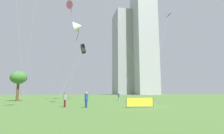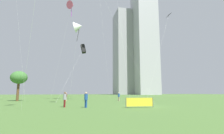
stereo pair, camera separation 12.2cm
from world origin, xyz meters
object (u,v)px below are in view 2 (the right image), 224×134
at_px(person_standing_2, 65,98).
at_px(park_tree_0, 19,78).
at_px(distant_highrise_1, 126,53).
at_px(event_banner, 140,102).
at_px(person_standing_1, 86,99).
at_px(distant_highrise_0, 144,37).
at_px(person_standing_3, 86,96).
at_px(person_standing_4, 66,96).
at_px(kite_flying_8, 168,16).
at_px(kite_flying_5, 83,49).
at_px(kite_flying_7, 72,5).
at_px(kite_flying_2, 78,27).
at_px(person_standing_0, 119,96).

height_order(person_standing_2, park_tree_0, park_tree_0).
xyz_separation_m(distant_highrise_1, event_banner, (-46.66, -115.68, -34.52)).
bearing_deg(person_standing_1, distant_highrise_0, 115.86).
xyz_separation_m(person_standing_1, event_banner, (5.95, -1.97, -0.41)).
bearing_deg(person_standing_3, park_tree_0, -58.37).
xyz_separation_m(person_standing_4, park_tree_0, (-9.50, 2.67, 3.76)).
relative_size(person_standing_3, kite_flying_8, 0.09).
relative_size(person_standing_3, kite_flying_5, 0.13).
bearing_deg(person_standing_1, event_banner, 39.91).
xyz_separation_m(kite_flying_7, distant_highrise_1, (53.28, 94.64, 12.96)).
relative_size(person_standing_2, kite_flying_2, 0.09).
height_order(person_standing_4, kite_flying_8, kite_flying_8).
bearing_deg(kite_flying_2, kite_flying_8, -34.78).
height_order(person_standing_3, kite_flying_7, kite_flying_7).
height_order(kite_flying_2, kite_flying_7, kite_flying_7).
bearing_deg(kite_flying_2, person_standing_3, -74.95).
bearing_deg(person_standing_1, park_tree_0, 176.81).
height_order(distant_highrise_0, distant_highrise_1, distant_highrise_0).
bearing_deg(person_standing_2, distant_highrise_1, -42.52).
bearing_deg(kite_flying_7, park_tree_0, 176.15).
bearing_deg(person_standing_0, distant_highrise_0, -54.11).
bearing_deg(kite_flying_8, kite_flying_7, 153.67).
bearing_deg(person_standing_0, person_standing_3, 41.70).
distance_m(person_standing_3, distant_highrise_0, 111.18).
bearing_deg(kite_flying_7, person_standing_0, -30.48).
bearing_deg(person_standing_3, person_standing_4, -53.31).
xyz_separation_m(kite_flying_2, park_tree_0, (-12.10, -1.85, -13.33)).
distance_m(person_standing_4, kite_flying_5, 12.37).
bearing_deg(person_standing_3, kite_flying_2, -119.69).
xyz_separation_m(kite_flying_2, event_banner, (4.61, -23.57, -17.44)).
bearing_deg(person_standing_1, person_standing_4, 152.43).
bearing_deg(distant_highrise_1, kite_flying_8, -102.08).
bearing_deg(person_standing_3, person_standing_0, 108.96).
height_order(person_standing_3, kite_flying_2, kite_flying_2).
bearing_deg(person_standing_2, event_banner, -128.13).
distance_m(kite_flying_8, distant_highrise_0, 103.28).
bearing_deg(person_standing_4, event_banner, 102.72).
height_order(kite_flying_5, kite_flying_7, kite_flying_7).
height_order(person_standing_1, distant_highrise_0, distant_highrise_0).
bearing_deg(kite_flying_7, person_standing_2, -95.40).
distance_m(kite_flying_5, park_tree_0, 15.30).
relative_size(person_standing_0, distant_highrise_1, 0.03).
bearing_deg(person_standing_4, person_standing_3, 163.44).
relative_size(kite_flying_7, park_tree_0, 3.78).
distance_m(person_standing_1, kite_flying_5, 23.56).
distance_m(person_standing_3, kite_flying_5, 11.97).
height_order(park_tree_0, distant_highrise_0, distant_highrise_0).
distance_m(person_standing_0, kite_flying_5, 14.80).
xyz_separation_m(distant_highrise_0, distant_highrise_1, (-10.03, 14.92, -10.50)).
relative_size(person_standing_3, kite_flying_7, 0.07).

